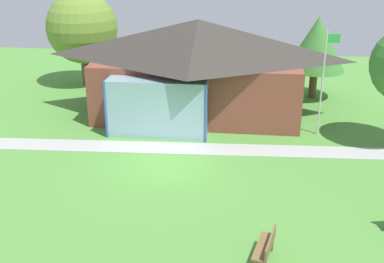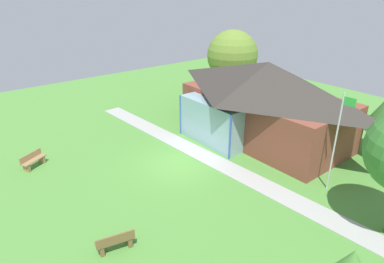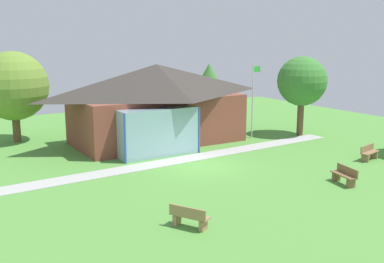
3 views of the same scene
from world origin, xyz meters
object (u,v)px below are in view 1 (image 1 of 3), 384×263
at_px(pavilion, 196,67).
at_px(tree_behind_pavilion_right, 317,44).
at_px(tree_behind_pavilion_left, 82,28).
at_px(flagpole, 323,79).
at_px(bench_front_right, 265,249).

xyz_separation_m(pavilion, tree_behind_pavilion_right, (6.64, 3.89, 0.60)).
bearing_deg(tree_behind_pavilion_left, tree_behind_pavilion_right, -4.49).
height_order(flagpole, bench_front_right, flagpole).
bearing_deg(bench_front_right, pavilion, 27.99).
relative_size(pavilion, tree_behind_pavilion_left, 1.94).
xyz_separation_m(flagpole, tree_behind_pavilion_left, (-14.16, 7.14, 0.89)).
bearing_deg(pavilion, tree_behind_pavilion_left, 147.45).
height_order(flagpole, tree_behind_pavilion_left, tree_behind_pavilion_left).
bearing_deg(pavilion, tree_behind_pavilion_right, 30.38).
height_order(pavilion, flagpole, pavilion).
xyz_separation_m(pavilion, bench_front_right, (3.47, -12.53, -2.26)).
relative_size(pavilion, flagpole, 2.29).
relative_size(flagpole, tree_behind_pavilion_right, 1.04).
bearing_deg(tree_behind_pavilion_left, pavilion, -32.55).
relative_size(tree_behind_pavilion_left, tree_behind_pavilion_right, 1.23).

